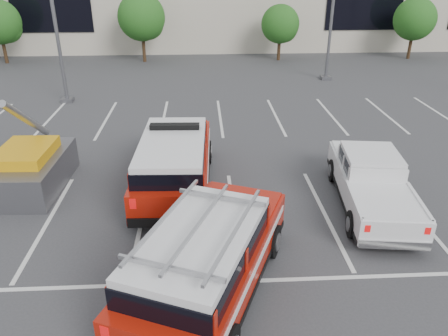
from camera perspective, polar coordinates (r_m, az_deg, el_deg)
The scene contains 10 objects.
ground at distance 12.91m, azimuth 1.36°, elevation -6.41°, with size 120.00×120.00×0.00m, color #363639.
stall_markings at distance 16.89m, azimuth 0.20°, elevation 1.70°, with size 23.00×15.00×0.01m, color silver.
tree_left at distance 36.05m, azimuth -27.17°, elevation 16.45°, with size 3.07×3.07×4.42m.
tree_mid_left at distance 33.42m, azimuth -10.55°, elevation 18.64°, with size 3.37×3.37×4.85m.
tree_mid_right at distance 33.78m, azimuth 7.48°, elevation 17.99°, with size 2.77×2.77×3.99m.
tree_right at distance 36.86m, azimuth 23.73°, elevation 17.22°, with size 3.07×3.07×4.42m.
fire_chief_suv at distance 14.16m, azimuth -6.41°, elevation 0.37°, with size 2.36×5.98×2.08m.
white_pickup at distance 13.91m, azimuth 18.64°, elevation -2.35°, with size 2.44×5.41×1.60m.
ladder_suv at distance 9.74m, azimuth -2.13°, elevation -12.27°, with size 4.09×5.89×2.16m.
utility_rig at distance 15.59m, azimuth -24.63°, elevation -0.33°, with size 3.25×3.83×3.21m.
Camera 1 is at (-0.90, -10.92, 6.84)m, focal length 35.00 mm.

